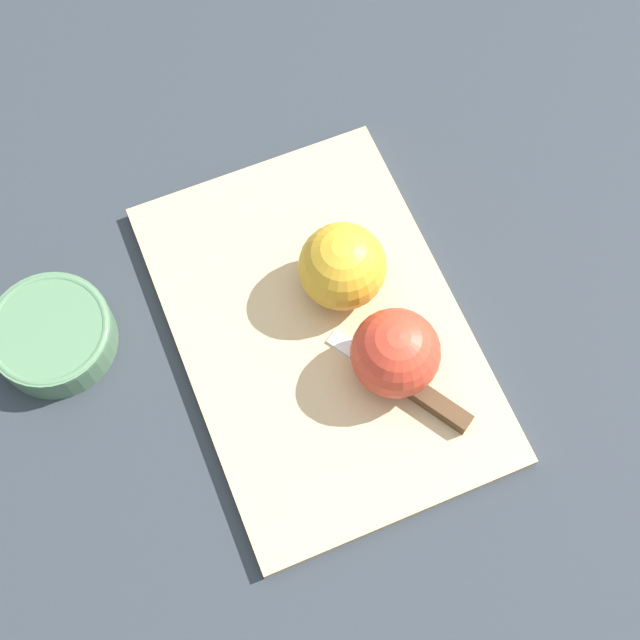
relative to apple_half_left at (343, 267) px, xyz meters
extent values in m
plane|color=#282D33|center=(0.03, -0.04, -0.06)|extent=(4.00, 4.00, 0.00)
cube|color=tan|center=(0.03, -0.04, -0.05)|extent=(0.40, 0.27, 0.01)
sphere|color=gold|center=(0.00, 0.00, 0.00)|extent=(0.08, 0.08, 0.08)
cylinder|color=beige|center=(0.01, 0.00, 0.00)|extent=(0.04, 0.07, 0.08)
sphere|color=red|center=(0.10, 0.01, 0.00)|extent=(0.08, 0.08, 0.08)
cylinder|color=beige|center=(0.10, 0.01, 0.00)|extent=(0.03, 0.08, 0.08)
cube|color=silver|center=(0.08, -0.01, -0.04)|extent=(0.09, 0.06, 0.00)
cube|color=#472D19|center=(0.15, 0.04, -0.03)|extent=(0.06, 0.05, 0.02)
cylinder|color=#4C704C|center=(-0.05, -0.28, -0.04)|extent=(0.12, 0.12, 0.04)
torus|color=#4C704C|center=(-0.05, -0.28, -0.02)|extent=(0.12, 0.12, 0.01)
camera|label=1|loc=(0.34, -0.16, 0.75)|focal=50.00mm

